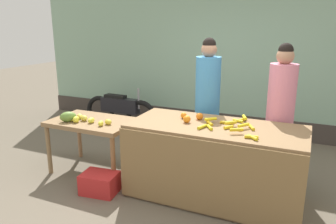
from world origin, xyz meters
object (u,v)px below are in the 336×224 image
at_px(vendor_woman_blue_shirt, 207,106).
at_px(produce_crate, 100,183).
at_px(vendor_woman_pink_shirt, 280,116).
at_px(produce_sack, 171,141).
at_px(parked_motorcycle, 120,110).

height_order(vendor_woman_blue_shirt, produce_crate, vendor_woman_blue_shirt).
xyz_separation_m(vendor_woman_pink_shirt, produce_sack, (-1.57, 0.16, -0.63)).
bearing_deg(vendor_woman_pink_shirt, produce_sack, 174.08).
bearing_deg(vendor_woman_pink_shirt, produce_crate, -149.45).
distance_m(vendor_woman_blue_shirt, vendor_woman_pink_shirt, 0.97).
distance_m(parked_motorcycle, produce_sack, 1.80).
bearing_deg(produce_sack, produce_crate, -106.54).
height_order(parked_motorcycle, produce_sack, parked_motorcycle).
bearing_deg(parked_motorcycle, produce_sack, -32.18).
height_order(vendor_woman_blue_shirt, produce_sack, vendor_woman_blue_shirt).
relative_size(vendor_woman_blue_shirt, produce_crate, 4.28).
xyz_separation_m(vendor_woman_blue_shirt, produce_sack, (-0.60, 0.12, -0.65)).
bearing_deg(vendor_woman_pink_shirt, parked_motorcycle, 160.10).
bearing_deg(produce_crate, vendor_woman_blue_shirt, 50.37).
xyz_separation_m(produce_crate, produce_sack, (0.39, 1.32, 0.17)).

